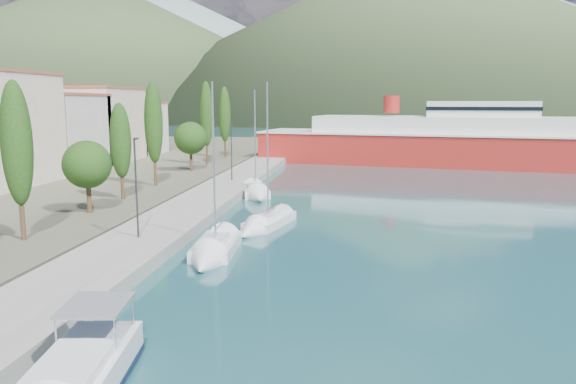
# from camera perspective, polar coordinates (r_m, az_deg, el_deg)

# --- Properties ---
(ground) EXTENTS (1400.00, 1400.00, 0.00)m
(ground) POSITION_cam_1_polar(r_m,az_deg,el_deg) (140.13, 5.57, 5.47)
(ground) COLOR #1E4E54
(quay) EXTENTS (5.00, 88.00, 0.80)m
(quay) POSITION_cam_1_polar(r_m,az_deg,el_deg) (48.45, -8.78, -1.15)
(quay) COLOR gray
(quay) RESTS_ON ground
(hills_far) EXTENTS (1480.00, 900.00, 180.00)m
(hills_far) POSITION_cam_1_polar(r_m,az_deg,el_deg) (656.03, 19.78, 14.65)
(hills_far) COLOR gray
(hills_far) RESTS_ON ground
(hills_near) EXTENTS (1010.00, 520.00, 115.00)m
(hills_near) POSITION_cam_1_polar(r_m,az_deg,el_deg) (405.30, 21.36, 14.27)
(hills_near) COLOR #3B4D2D
(hills_near) RESTS_ON ground
(town_buildings) EXTENTS (9.20, 69.20, 11.30)m
(town_buildings) POSITION_cam_1_polar(r_m,az_deg,el_deg) (67.42, -25.42, 5.38)
(town_buildings) COLOR beige
(town_buildings) RESTS_ON land_strip
(tree_row) EXTENTS (3.88, 61.91, 10.94)m
(tree_row) POSITION_cam_1_polar(r_m,az_deg,el_deg) (56.50, -13.64, 5.72)
(tree_row) COLOR #47301E
(tree_row) RESTS_ON land_strip
(lamp_posts) EXTENTS (0.15, 46.62, 6.06)m
(lamp_posts) POSITION_cam_1_polar(r_m,az_deg,el_deg) (36.43, -14.23, 1.14)
(lamp_posts) COLOR #2D2D33
(lamp_posts) RESTS_ON quay
(sailboat_near) EXTENTS (2.77, 7.81, 11.04)m
(sailboat_near) POSITION_cam_1_polar(r_m,az_deg,el_deg) (32.64, -7.88, -6.38)
(sailboat_near) COLOR silver
(sailboat_near) RESTS_ON ground
(sailboat_mid) EXTENTS (3.84, 8.02, 11.17)m
(sailboat_mid) POSITION_cam_1_polar(r_m,az_deg,el_deg) (39.66, -2.91, -3.54)
(sailboat_mid) COLOR silver
(sailboat_mid) RESTS_ON ground
(sailboat_far) EXTENTS (4.35, 7.88, 11.04)m
(sailboat_far) POSITION_cam_1_polar(r_m,az_deg,el_deg) (53.02, -3.17, -0.27)
(sailboat_far) COLOR silver
(sailboat_far) RESTS_ON ground
(ferry) EXTENTS (53.42, 20.70, 10.38)m
(ferry) POSITION_cam_1_polar(r_m,az_deg,el_deg) (83.41, 15.44, 4.84)
(ferry) COLOR #A8201B
(ferry) RESTS_ON ground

